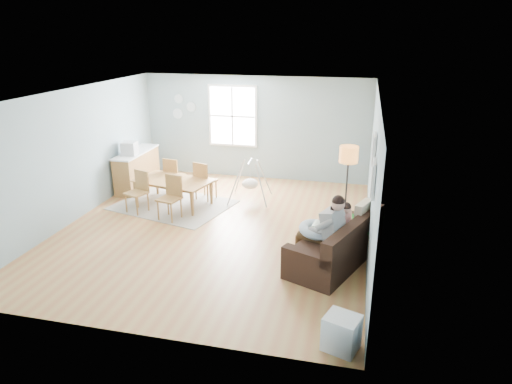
% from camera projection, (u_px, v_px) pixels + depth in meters
% --- Properties ---
extents(room, '(8.40, 9.40, 3.90)m').
position_uv_depth(room, '(211.00, 109.00, 8.43)').
color(room, '#B06C3E').
extents(window, '(1.32, 0.08, 1.62)m').
position_uv_depth(window, '(233.00, 116.00, 12.00)').
color(window, white).
rests_on(window, room).
extents(pictures, '(0.05, 1.34, 0.74)m').
position_uv_depth(pictures, '(374.00, 164.00, 7.02)').
color(pictures, white).
rests_on(pictures, room).
extents(wall_plates, '(0.67, 0.02, 0.66)m').
position_uv_depth(wall_plates, '(182.00, 107.00, 12.25)').
color(wall_plates, '#A5BAC6').
rests_on(wall_plates, room).
extents(sofa, '(1.60, 2.25, 0.84)m').
position_uv_depth(sofa, '(338.00, 247.00, 7.79)').
color(sofa, black).
rests_on(sofa, room).
extents(green_throw, '(1.14, 1.06, 0.04)m').
position_uv_depth(green_throw, '(352.00, 220.00, 8.28)').
color(green_throw, '#145819').
rests_on(green_throw, sofa).
extents(beige_pillow, '(0.30, 0.50, 0.48)m').
position_uv_depth(beige_pillow, '(363.00, 215.00, 7.94)').
color(beige_pillow, '#C7B298').
rests_on(beige_pillow, sofa).
extents(father, '(1.00, 0.69, 1.34)m').
position_uv_depth(father, '(324.00, 228.00, 7.49)').
color(father, '#97979A').
rests_on(father, sofa).
extents(nursing_pillow, '(0.78, 0.77, 0.23)m').
position_uv_depth(nursing_pillow, '(316.00, 230.00, 7.60)').
color(nursing_pillow, silver).
rests_on(nursing_pillow, father).
extents(infant, '(0.17, 0.36, 0.13)m').
position_uv_depth(infant, '(317.00, 225.00, 7.60)').
color(infant, white).
rests_on(infant, nursing_pillow).
extents(toddler, '(0.57, 0.47, 0.86)m').
position_uv_depth(toddler, '(340.00, 220.00, 7.84)').
color(toddler, white).
rests_on(toddler, sofa).
extents(floor_lamp, '(0.35, 0.35, 1.74)m').
position_uv_depth(floor_lamp, '(348.00, 162.00, 8.61)').
color(floor_lamp, black).
rests_on(floor_lamp, room).
extents(storage_cube, '(0.51, 0.48, 0.46)m').
position_uv_depth(storage_cube, '(341.00, 333.00, 5.70)').
color(storage_cube, silver).
rests_on(storage_cube, room).
extents(rug, '(2.86, 2.43, 0.01)m').
position_uv_depth(rug, '(173.00, 205.00, 10.46)').
color(rug, gray).
rests_on(rug, room).
extents(dining_table, '(1.87, 1.30, 0.60)m').
position_uv_depth(dining_table, '(173.00, 193.00, 10.36)').
color(dining_table, olive).
rests_on(dining_table, rug).
extents(chair_sw, '(0.53, 0.53, 0.91)m').
position_uv_depth(chair_sw, '(139.00, 189.00, 9.96)').
color(chair_sw, olive).
rests_on(chair_sw, rug).
extents(chair_se, '(0.51, 0.51, 0.94)m').
position_uv_depth(chair_se, '(171.00, 194.00, 9.58)').
color(chair_se, olive).
rests_on(chair_se, rug).
extents(chair_nw, '(0.47, 0.47, 0.91)m').
position_uv_depth(chair_nw, '(173.00, 174.00, 10.98)').
color(chair_nw, olive).
rests_on(chair_nw, rug).
extents(chair_ne, '(0.52, 0.52, 0.93)m').
position_uv_depth(chair_ne, '(203.00, 179.00, 10.60)').
color(chair_ne, olive).
rests_on(chair_ne, rug).
extents(counter, '(0.50, 1.68, 0.94)m').
position_uv_depth(counter, '(137.00, 169.00, 11.49)').
color(counter, olive).
rests_on(counter, room).
extents(monitor, '(0.37, 0.35, 0.32)m').
position_uv_depth(monitor, '(129.00, 148.00, 10.99)').
color(monitor, '#BCBCC2').
rests_on(monitor, counter).
extents(baby_swing, '(1.00, 1.02, 0.95)m').
position_uv_depth(baby_swing, '(250.00, 183.00, 10.62)').
color(baby_swing, '#BCBCC2').
rests_on(baby_swing, room).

